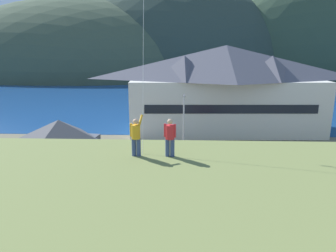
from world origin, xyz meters
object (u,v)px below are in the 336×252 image
parked_car_front_row_silver (158,154)px  person_companion (170,136)px  harbor_lodge (225,86)px  moored_boat_wharfside (159,109)px  person_kite_flyer (136,136)px  parked_car_corner_spot (326,180)px  parked_car_back_row_right (11,153)px  storage_shed_waterside (166,111)px  parked_car_front_row_end (235,155)px  storage_shed_near_lot (61,150)px  moored_boat_outer_mooring (199,110)px  moored_boat_inner_slip (161,108)px  wharf_dock (179,111)px  parking_light_pole (184,120)px  parked_car_mid_row_near (250,189)px

parked_car_front_row_silver → person_companion: bearing=-83.7°
harbor_lodge → moored_boat_wharfside: size_ratio=3.16×
parked_car_front_row_silver → person_kite_flyer: (0.18, -15.61, 6.41)m
person_companion → harbor_lodge: bearing=77.2°
parked_car_corner_spot → person_companion: person_companion is taller
moored_boat_wharfside → parked_car_corner_spot: bearing=-63.3°
parked_car_corner_spot → person_companion: 16.96m
parked_car_back_row_right → storage_shed_waterside: bearing=46.9°
parked_car_front_row_end → person_kite_flyer: size_ratio=2.29×
storage_shed_near_lot → moored_boat_wharfside: bearing=77.8°
moored_boat_outer_mooring → parked_car_front_row_silver: moored_boat_outer_mooring is taller
moored_boat_inner_slip → wharf_dock: bearing=-18.1°
parked_car_front_row_end → parking_light_pole: (-5.12, 3.08, 2.79)m
parked_car_front_row_silver → person_kite_flyer: size_ratio=2.33×
parked_car_back_row_right → parking_light_pole: (17.46, 3.46, 2.79)m
storage_shed_waterside → parked_car_front_row_silver: bearing=-90.2°
person_kite_flyer → parked_car_front_row_end: bearing=64.5°
wharf_dock → person_companion: person_companion is taller
parked_car_corner_spot → person_companion: bearing=-140.8°
storage_shed_near_lot → moored_boat_wharfside: size_ratio=0.73×
harbor_lodge → parked_car_back_row_right: (-23.26, -13.93, -5.22)m
moored_boat_wharfside → parked_car_mid_row_near: (9.18, -32.81, 0.34)m
parked_car_back_row_right → parked_car_front_row_end: same height
parked_car_front_row_silver → parked_car_front_row_end: 7.70m
parked_car_mid_row_near → moored_boat_wharfside: bearing=105.6°
parked_car_front_row_silver → person_kite_flyer: 16.88m
storage_shed_near_lot → parked_car_front_row_end: bearing=15.5°
harbor_lodge → parked_car_back_row_right: size_ratio=6.53×
harbor_lodge → moored_boat_outer_mooring: bearing=103.3°
harbor_lodge → moored_boat_wharfside: harbor_lodge is taller
moored_boat_inner_slip → parking_light_pole: (3.91, -23.74, 3.13)m
moored_boat_wharfside → parked_car_front_row_end: (9.39, -25.17, 0.34)m
wharf_dock → harbor_lodge: bearing=-62.4°
parking_light_pole → person_companion: person_companion is taller
parked_car_back_row_right → parked_car_mid_row_near: bearing=-18.0°
parked_car_corner_spot → storage_shed_near_lot: bearing=176.2°
moored_boat_wharfside → person_kite_flyer: bearing=-87.4°
harbor_lodge → person_kite_flyer: 30.47m
storage_shed_waterside → parked_car_back_row_right: bearing=-133.1°
parked_car_mid_row_near → parked_car_front_row_end: bearing=88.5°
parked_car_front_row_silver → parked_car_front_row_end: size_ratio=1.02×
storage_shed_near_lot → storage_shed_waterside: 21.54m
moored_boat_outer_mooring → person_kite_flyer: person_kite_flyer is taller
storage_shed_near_lot → parked_car_corner_spot: 22.09m
wharf_dock → parked_car_corner_spot: 33.75m
parking_light_pole → person_companion: 19.22m
parked_car_back_row_right → person_companion: person_companion is taller
harbor_lodge → storage_shed_waterside: 9.42m
moored_boat_outer_mooring → person_companion: bearing=-95.4°
moored_boat_outer_mooring → parked_car_mid_row_near: moored_boat_outer_mooring is taller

